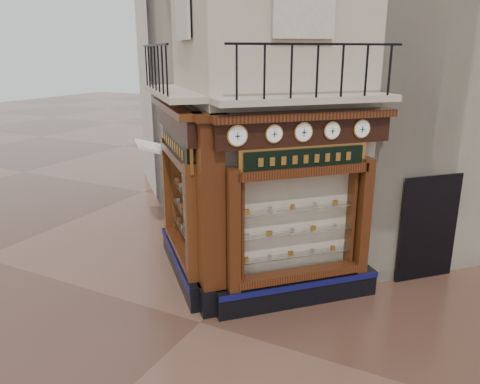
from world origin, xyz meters
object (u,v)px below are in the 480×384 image
Objects in this scene: clock_a at (237,136)px; signboard_right at (304,158)px; clock_e at (362,129)px; clock_d at (332,131)px; signboard_left at (176,145)px; clock_c at (303,132)px; corner_pilaster at (211,220)px; awning at (157,236)px; clock_b at (274,134)px.

signboard_right is (0.88, 1.04, -0.52)m from clock_a.
clock_e is (1.75, 1.75, 0.00)m from clock_a.
clock_d is 3.40m from signboard_left.
clock_c is 0.20× the size of signboard_right.
signboard_right is at bearing 167.20° from clock_d.
signboard_left is (-2.93, 0.15, -0.52)m from clock_c.
corner_pilaster is 3.35m from clock_e.
clock_e is at bearing -144.85° from awning.
clock_a is 2.48m from clock_e.
clock_e is at bearing -5.64° from signboard_right.
clock_d is (1.31, 1.31, -0.00)m from clock_a.
clock_e reaches higher than signboard_left.
corner_pilaster reaches higher than signboard_right.
clock_b is 2.64m from signboard_left.
clock_a is 1.85m from clock_d.
awning is at bearing 115.71° from signboard_right.
corner_pilaster is at bearing -169.75° from signboard_left.
clock_b is 6.20m from awning.
clock_b reaches higher than awning.
awning is (-4.01, 2.76, -3.62)m from clock_a.
signboard_left is at bearing 107.94° from clock_a.
corner_pilaster is 2.04m from clock_b.
corner_pilaster reaches higher than clock_c.
clock_a reaches higher than signboard_left.
signboard_right is at bearing -10.25° from corner_pilaster.
corner_pilaster is 2.11× the size of signboard_right.
clock_e is at bearing -124.35° from signboard_left.
clock_e is (0.45, 0.45, 0.00)m from clock_d.
clock_e is at bearing 0.00° from clock_b.
signboard_left is at bearing -175.97° from awning.
clock_c is 1.03× the size of clock_e.
clock_c is at bearing -14.49° from corner_pilaster.
awning is 4.05m from signboard_left.
signboard_left is (-2.04, 1.04, -0.52)m from clock_a.
clock_b reaches higher than signboard_right.
clock_d is 0.15× the size of signboard_left.
clock_b is (1.06, 0.46, 1.67)m from corner_pilaster.
clock_b is 0.15× the size of signboard_left.
clock_d is (0.41, 0.41, 0.00)m from clock_c.
clock_b is 0.57m from clock_c.
clock_a is 0.17× the size of signboard_left.
clock_b is at bearing -170.66° from signboard_right.
clock_d is 0.96× the size of clock_e.
awning is at bearing 119.77° from clock_d.
clock_c is at bearing -137.87° from signboard_left.
awning is at bearing 125.15° from clock_e.
clock_c is 1.22m from clock_e.
corner_pilaster is 2.12m from signboard_right.
clock_a is at bearing 180.00° from clock_e.
corner_pilaster is at bearing 158.39° from clock_b.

